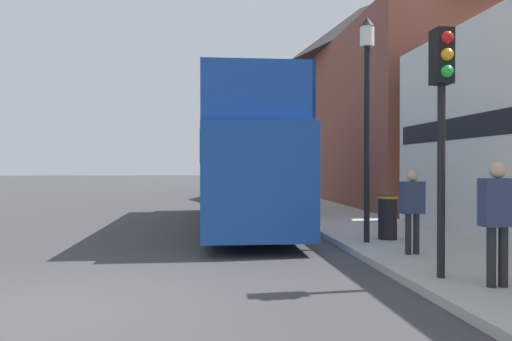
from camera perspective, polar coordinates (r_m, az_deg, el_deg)
ground_plane at (r=27.65m, az=-10.56°, el=-3.35°), size 144.00×144.00×0.00m
sidewalk at (r=25.04m, az=4.50°, el=-3.59°), size 3.20×108.00×0.14m
brick_terrace_rear at (r=30.12m, az=11.77°, el=7.54°), size 6.00×24.18×11.10m
tour_bus at (r=15.69m, az=-1.69°, el=0.36°), size 2.62×11.27×4.11m
parked_car_ahead_of_bus at (r=23.25m, az=-1.49°, el=-2.27°), size 1.96×4.38×1.55m
pedestrian_nearest at (r=7.90m, az=25.88°, el=-4.24°), size 0.47×0.26×1.79m
pedestrian_second at (r=10.21m, az=17.44°, el=-3.64°), size 0.43×0.24×1.64m
traffic_signal at (r=8.25m, az=20.52°, el=8.02°), size 0.28×0.42×3.83m
lamp_post_nearest at (r=11.68m, az=12.57°, el=9.14°), size 0.35×0.35×5.09m
lamp_post_second at (r=19.58m, az=4.49°, el=5.49°), size 0.35×0.35×4.99m
litter_bin at (r=12.19m, az=14.80°, el=-5.05°), size 0.48×0.48×1.03m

